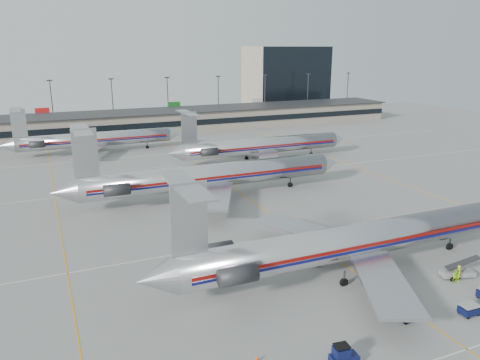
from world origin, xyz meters
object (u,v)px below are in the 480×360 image
jet_foreground (348,242)px  tug_center (409,311)px  jet_second_row (206,176)px  belt_loader (458,272)px

jet_foreground → tug_center: (-0.48, -10.33, -2.84)m
jet_foreground → tug_center: 10.72m
jet_foreground → jet_second_row: (-5.51, 32.07, 0.12)m
jet_foreground → tug_center: size_ratio=18.68×
jet_foreground → tug_center: jet_foreground is taller
jet_second_row → jet_foreground: bearing=-80.3°
jet_foreground → belt_loader: (10.64, -5.89, -3.10)m
jet_second_row → tug_center: bearing=-83.2°
jet_foreground → belt_loader: bearing=-29.0°
jet_foreground → jet_second_row: 32.54m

